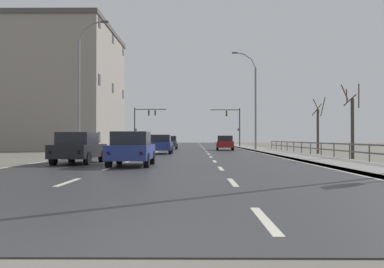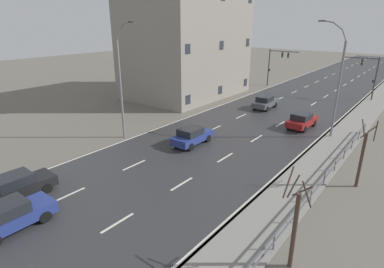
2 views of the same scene
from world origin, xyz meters
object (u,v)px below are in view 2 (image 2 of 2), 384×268
(street_lamp_midground, at_px, (337,83))
(street_lamp_left_bank, at_px, (121,84))
(car_near_right, at_px, (265,102))
(car_far_right, at_px, (302,120))
(car_near_left, at_px, (18,186))
(traffic_signal_left, at_px, (276,61))
(traffic_signal_right, at_px, (370,72))
(car_mid_centre, at_px, (11,216))
(car_far_left, at_px, (192,136))
(brick_building, at_px, (186,44))

(street_lamp_midground, xyz_separation_m, street_lamp_left_bank, (-14.88, -11.90, -0.01))
(car_near_right, xyz_separation_m, car_far_right, (6.21, -4.58, 0.00))
(street_lamp_midground, xyz_separation_m, car_near_right, (-9.18, 5.59, -4.25))
(street_lamp_midground, distance_m, car_near_left, 26.12)
(street_lamp_left_bank, distance_m, traffic_signal_left, 31.24)
(car_near_left, bearing_deg, street_lamp_midground, 64.71)
(traffic_signal_left, bearing_deg, street_lamp_left_bank, -91.37)
(traffic_signal_left, relative_size, car_near_left, 1.42)
(traffic_signal_right, relative_size, car_mid_centre, 1.41)
(car_far_left, bearing_deg, car_near_left, -102.94)
(street_lamp_left_bank, relative_size, car_mid_centre, 2.50)
(brick_building, bearing_deg, car_far_right, -14.11)
(street_lamp_midground, xyz_separation_m, traffic_signal_right, (-0.31, 18.35, -1.28))
(street_lamp_midground, distance_m, traffic_signal_right, 18.40)
(car_far_left, height_order, brick_building, brick_building)
(car_far_right, bearing_deg, traffic_signal_left, 124.46)
(car_near_left, bearing_deg, traffic_signal_left, 95.29)
(traffic_signal_left, relative_size, car_mid_centre, 1.44)
(car_far_left, xyz_separation_m, brick_building, (-12.89, 15.16, 6.32))
(street_lamp_left_bank, distance_m, car_far_left, 7.69)
(car_near_left, distance_m, car_near_right, 28.56)
(street_lamp_midground, bearing_deg, car_near_right, 148.67)
(brick_building, bearing_deg, car_near_right, -0.76)
(traffic_signal_right, distance_m, car_near_left, 42.91)
(traffic_signal_right, bearing_deg, car_near_left, -105.77)
(traffic_signal_right, xyz_separation_m, car_far_left, (-8.66, -27.76, -2.97))
(traffic_signal_right, xyz_separation_m, car_near_right, (-8.87, -12.77, -2.97))
(traffic_signal_left, xyz_separation_m, car_near_left, (2.20, -42.16, -3.27))
(traffic_signal_left, height_order, car_far_right, traffic_signal_left)
(car_far_left, relative_size, brick_building, 0.25)
(street_lamp_left_bank, xyz_separation_m, car_near_left, (2.94, -10.94, -4.24))
(street_lamp_midground, distance_m, car_far_left, 13.67)
(traffic_signal_right, relative_size, car_near_right, 1.40)
(car_mid_centre, relative_size, car_far_right, 0.98)
(car_far_left, bearing_deg, traffic_signal_left, 99.75)
(traffic_signal_left, height_order, car_near_right, traffic_signal_left)
(street_lamp_midground, distance_m, brick_building, 22.69)
(car_near_left, height_order, car_far_left, same)
(street_lamp_left_bank, height_order, traffic_signal_right, street_lamp_left_bank)
(street_lamp_midground, relative_size, car_mid_centre, 2.52)
(car_far_left, bearing_deg, car_mid_centre, -90.75)
(traffic_signal_right, height_order, car_near_right, traffic_signal_right)
(car_mid_centre, relative_size, car_far_left, 1.00)
(street_lamp_midground, height_order, car_far_left, street_lamp_midground)
(street_lamp_left_bank, bearing_deg, car_near_right, 71.92)
(car_mid_centre, xyz_separation_m, car_far_left, (0.08, 15.08, 0.00))
(street_lamp_left_bank, bearing_deg, car_far_right, 47.28)
(car_near_right, relative_size, car_far_right, 0.98)
(traffic_signal_right, bearing_deg, traffic_signal_left, 176.00)
(car_far_right, bearing_deg, brick_building, 168.97)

